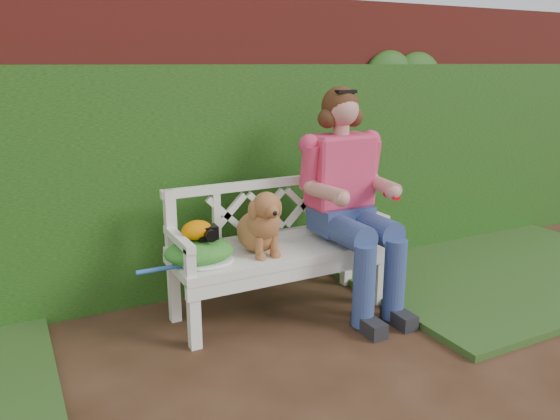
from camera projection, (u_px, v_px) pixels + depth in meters
name	position (u px, v px, depth m)	size (l,w,h in m)	color
ground	(304.00, 407.00, 2.81)	(60.00, 60.00, 0.00)	#321D10
brick_wall	(182.00, 146.00, 4.15)	(10.00, 0.30, 2.20)	maroon
ivy_hedge	(193.00, 183.00, 4.03)	(10.00, 0.18, 1.70)	#33641F
grass_right	(497.00, 268.00, 4.63)	(2.60, 2.00, 0.05)	#193514
garden_bench	(280.00, 280.00, 3.82)	(1.58, 0.60, 0.48)	white
seated_woman	(344.00, 195.00, 3.87)	(0.68, 0.91, 1.61)	#E52856
dog	(260.00, 221.00, 3.61)	(0.30, 0.40, 0.44)	olive
tennis_racket	(203.00, 262.00, 3.45)	(0.65, 0.27, 0.03)	silver
green_bag	(199.00, 251.00, 3.47)	(0.45, 0.35, 0.15)	#207230
camera_item	(207.00, 232.00, 3.45)	(0.13, 0.10, 0.09)	black
baseball_glove	(197.00, 230.00, 3.43)	(0.20, 0.15, 0.12)	#CE6E00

